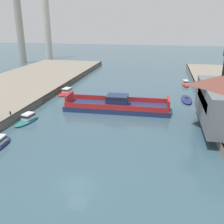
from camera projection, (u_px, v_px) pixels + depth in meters
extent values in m
plane|color=#385666|center=(77.00, 185.00, 31.37)|extent=(400.00, 400.00, 0.00)
cube|color=#423D38|center=(21.00, 114.00, 53.13)|extent=(0.30, 140.00, 1.63)
cube|color=#423D38|center=(213.00, 128.00, 46.05)|extent=(0.30, 140.00, 1.63)
cube|color=navy|center=(117.00, 108.00, 57.89)|extent=(23.47, 7.41, 1.10)
cube|color=red|center=(119.00, 99.00, 60.65)|extent=(22.37, 0.66, 1.10)
cube|color=red|center=(115.00, 108.00, 54.40)|extent=(22.37, 0.66, 1.10)
cube|color=navy|center=(117.00, 100.00, 57.32)|extent=(4.75, 3.88, 2.34)
cube|color=black|center=(117.00, 97.00, 57.05)|extent=(4.79, 3.92, 0.60)
cube|color=red|center=(168.00, 103.00, 55.50)|extent=(0.62, 4.80, 2.20)
cube|color=red|center=(69.00, 98.00, 59.19)|extent=(0.62, 4.80, 2.20)
ellipsoid|color=red|center=(186.00, 84.00, 80.43)|extent=(2.44, 6.58, 0.48)
cube|color=silver|center=(186.00, 82.00, 80.64)|extent=(1.57, 2.35, 1.01)
cube|color=black|center=(186.00, 81.00, 80.60)|extent=(1.61, 2.41, 0.30)
ellipsoid|color=#237075|center=(27.00, 121.00, 50.99)|extent=(3.32, 7.01, 0.46)
cube|color=silver|center=(28.00, 116.00, 51.17)|extent=(1.97, 2.57, 1.20)
cube|color=black|center=(28.00, 115.00, 51.12)|extent=(2.03, 2.65, 0.36)
ellipsoid|color=navy|center=(187.00, 99.00, 64.85)|extent=(2.81, 8.25, 0.58)
cube|color=#4C4C51|center=(187.00, 97.00, 64.67)|extent=(0.91, 0.43, 0.50)
ellipsoid|color=red|center=(66.00, 93.00, 71.34)|extent=(3.34, 8.16, 0.36)
cube|color=silver|center=(67.00, 90.00, 71.65)|extent=(2.11, 2.93, 1.00)
cube|color=black|center=(67.00, 89.00, 71.61)|extent=(2.17, 3.02, 0.30)
cube|color=black|center=(202.00, 99.00, 46.31)|extent=(0.08, 12.92, 1.85)
cylinder|color=black|center=(221.00, 86.00, 49.55)|extent=(0.44, 0.44, 11.11)
cylinder|color=black|center=(224.00, 89.00, 47.18)|extent=(0.44, 0.44, 11.11)
cylinder|color=black|center=(10.00, 113.00, 50.30)|extent=(0.28, 0.28, 0.55)
sphere|color=black|center=(10.00, 112.00, 50.20)|extent=(0.32, 0.32, 0.32)
cylinder|color=black|center=(220.00, 128.00, 43.18)|extent=(0.28, 0.28, 0.55)
sphere|color=black|center=(220.00, 127.00, 43.09)|extent=(0.32, 0.32, 0.32)
cylinder|color=#9E998E|center=(19.00, 22.00, 117.69)|extent=(3.23, 3.23, 37.21)
cylinder|color=beige|center=(46.00, 19.00, 131.55)|extent=(3.50, 3.50, 39.50)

